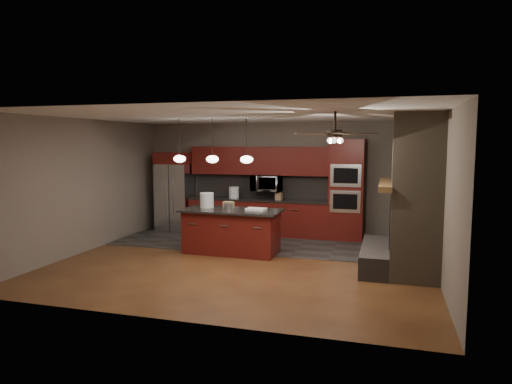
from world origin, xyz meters
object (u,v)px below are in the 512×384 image
(kitchen_island, at_px, (231,231))
(white_bucket, at_px, (207,200))
(paint_can, at_px, (228,207))
(refrigerator, at_px, (175,192))
(cardboard_box, at_px, (229,205))
(counter_bucket, at_px, (234,192))
(paint_tray, at_px, (256,209))
(oven_tower, at_px, (346,190))
(counter_box, at_px, (279,196))
(microwave, at_px, (266,183))

(kitchen_island, height_order, white_bucket, white_bucket)
(paint_can, bearing_deg, refrigerator, 136.51)
(cardboard_box, xyz_separation_m, counter_bucket, (-0.49, 1.79, 0.06))
(paint_can, relative_size, paint_tray, 0.52)
(cardboard_box, bearing_deg, kitchen_island, -44.31)
(counter_bucket, bearing_deg, white_bucket, -88.84)
(oven_tower, distance_m, counter_box, 1.65)
(refrigerator, bearing_deg, kitchen_island, -41.13)
(paint_can, xyz_separation_m, counter_box, (0.55, 2.15, -0.00))
(counter_box, bearing_deg, paint_can, -94.03)
(kitchen_island, relative_size, paint_tray, 5.31)
(microwave, xyz_separation_m, cardboard_box, (-0.35, -1.84, -0.31))
(paint_tray, xyz_separation_m, counter_box, (0.03, 1.90, 0.05))
(refrigerator, height_order, cardboard_box, refrigerator)
(microwave, xyz_separation_m, white_bucket, (-0.80, -1.95, -0.22))
(counter_bucket, xyz_separation_m, counter_box, (1.18, -0.05, -0.06))
(oven_tower, distance_m, white_bucket, 3.36)
(cardboard_box, bearing_deg, white_bucket, -152.53)
(counter_box, bearing_deg, cardboard_box, -101.28)
(white_bucket, xyz_separation_m, counter_box, (1.14, 1.85, -0.09))
(kitchen_island, distance_m, counter_bucket, 2.22)
(kitchen_island, relative_size, paint_can, 10.20)
(refrigerator, height_order, white_bucket, refrigerator)
(white_bucket, distance_m, paint_can, 0.67)
(refrigerator, relative_size, paint_can, 9.95)
(oven_tower, height_order, refrigerator, oven_tower)
(oven_tower, xyz_separation_m, counter_bucket, (-2.82, 0.01, -0.15))
(white_bucket, relative_size, cardboard_box, 1.53)
(cardboard_box, bearing_deg, oven_tower, 52.24)
(oven_tower, bearing_deg, kitchen_island, -136.94)
(white_bucket, bearing_deg, counter_box, 58.19)
(oven_tower, bearing_deg, cardboard_box, -142.46)
(kitchen_island, distance_m, counter_box, 2.13)
(oven_tower, relative_size, white_bucket, 7.57)
(refrigerator, bearing_deg, microwave, 3.07)
(microwave, relative_size, paint_can, 3.55)
(cardboard_box, relative_size, counter_box, 1.17)
(paint_can, xyz_separation_m, paint_tray, (0.52, 0.25, -0.05))
(counter_bucket, bearing_deg, kitchen_island, -72.54)
(microwave, distance_m, paint_can, 2.28)
(kitchen_island, height_order, paint_can, paint_can)
(microwave, bearing_deg, kitchen_island, -95.47)
(microwave, relative_size, refrigerator, 0.36)
(oven_tower, relative_size, counter_bucket, 8.30)
(paint_tray, height_order, cardboard_box, cardboard_box)
(paint_tray, distance_m, cardboard_box, 0.68)
(white_bucket, relative_size, paint_can, 1.53)
(oven_tower, height_order, paint_tray, oven_tower)
(counter_box, bearing_deg, counter_bucket, -172.09)
(oven_tower, height_order, counter_bucket, oven_tower)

